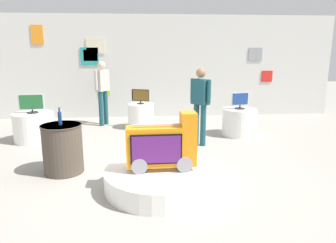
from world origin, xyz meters
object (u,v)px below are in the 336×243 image
Objects in this scene: shopper_browsing_near_truck at (102,88)px; bottle_on_side_table at (60,118)px; side_table_round at (63,148)px; shopper_browsing_rear at (200,101)px; novelty_firetruck_tv at (163,147)px; display_pedestal_right_rear at (141,116)px; tv_on_center_rear at (240,100)px; tv_on_left_rear at (32,103)px; tv_on_right_rear at (140,96)px; main_display_pedestal at (161,179)px; display_pedestal_center_rear at (239,122)px; display_pedestal_left_rear at (34,127)px.

bottle_on_side_table is at bearing -94.35° from shopper_browsing_near_truck.
shopper_browsing_rear is (2.55, 1.38, 0.55)m from side_table_round.
display_pedestal_right_rear is (-0.34, 3.74, -0.32)m from novelty_firetruck_tv.
novelty_firetruck_tv reaches higher than bottle_on_side_table.
tv_on_center_rear is at bearing 32.38° from shopper_browsing_rear.
tv_on_left_rear is (-2.73, 2.71, 0.23)m from novelty_firetruck_tv.
tv_on_right_rear is 1.12m from shopper_browsing_near_truck.
main_display_pedestal is 3.81m from tv_on_right_rear.
display_pedestal_right_rear is at bearing 159.08° from tv_on_center_rear.
main_display_pedestal is 4.45m from shopper_browsing_near_truck.
novelty_firetruck_tv is at bearing -25.35° from side_table_round.
tv_on_center_rear is (2.02, 2.84, 0.21)m from novelty_firetruck_tv.
shopper_browsing_rear is at bearing -51.32° from display_pedestal_right_rear.
tv_on_center_rear is (-0.00, -0.00, 0.53)m from display_pedestal_center_rear.
display_pedestal_center_rear is (4.76, 0.12, 0.00)m from display_pedestal_left_rear.
display_pedestal_left_rear is 1.07× the size of side_table_round.
tv_on_center_rear is 1.53× the size of bottle_on_side_table.
tv_on_right_rear reaches higher than display_pedestal_left_rear.
shopper_browsing_rear is at bearing 66.50° from novelty_firetruck_tv.
main_display_pedestal is at bearing -125.76° from display_pedestal_center_rear.
shopper_browsing_near_truck is (1.37, 1.44, 0.16)m from tv_on_left_rear.
side_table_round is at bearing -94.25° from shopper_browsing_near_truck.
tv_on_left_rear is at bearing -133.54° from shopper_browsing_near_truck.
tv_on_left_rear is at bearing 171.22° from shopper_browsing_rear.
novelty_firetruck_tv is (0.02, -0.01, 0.49)m from main_display_pedestal.
display_pedestal_center_rear is 1.44m from shopper_browsing_rear.
side_table_round reaches higher than main_display_pedestal.
shopper_browsing_rear is at bearing -41.23° from shopper_browsing_near_truck.
tv_on_center_rear is 0.27× the size of shopper_browsing_rear.
display_pedestal_right_rear is 0.39× the size of shopper_browsing_near_truck.
tv_on_center_rear is 0.97× the size of tv_on_right_rear.
tv_on_center_rear is 0.65× the size of display_pedestal_right_rear.
tv_on_right_rear is (-2.36, 0.90, 0.00)m from tv_on_center_rear.
display_pedestal_center_rear is 2.53m from display_pedestal_right_rear.
tv_on_left_rear is at bearing -94.56° from display_pedestal_left_rear.
bottle_on_side_table is (-0.01, -0.01, 0.52)m from side_table_round.
display_pedestal_left_rear and display_pedestal_right_rear have the same top height.
display_pedestal_center_rear is at bearing 54.24° from main_display_pedestal.
shopper_browsing_rear reaches higher than tv_on_left_rear.
display_pedestal_right_rear reaches higher than main_display_pedestal.
display_pedestal_left_rear is at bearing -156.91° from tv_on_right_rear.
tv_on_center_rear reaches higher than display_pedestal_center_rear.
display_pedestal_right_rear is (-2.37, 0.90, 0.00)m from display_pedestal_center_rear.
shopper_browsing_near_truck reaches higher than tv_on_left_rear.
tv_on_left_rear is 0.31× the size of shopper_browsing_near_truck.
display_pedestal_right_rear is 0.41× the size of shopper_browsing_rear.
novelty_firetruck_tv is at bearing -84.78° from display_pedestal_right_rear.
tv_on_left_rear is 0.32× the size of shopper_browsing_rear.
shopper_browsing_rear reaches higher than tv_on_right_rear.
display_pedestal_left_rear is 2.34m from bottle_on_side_table.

